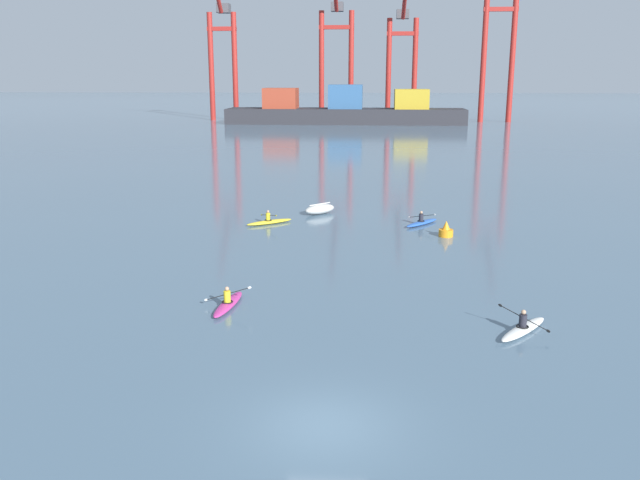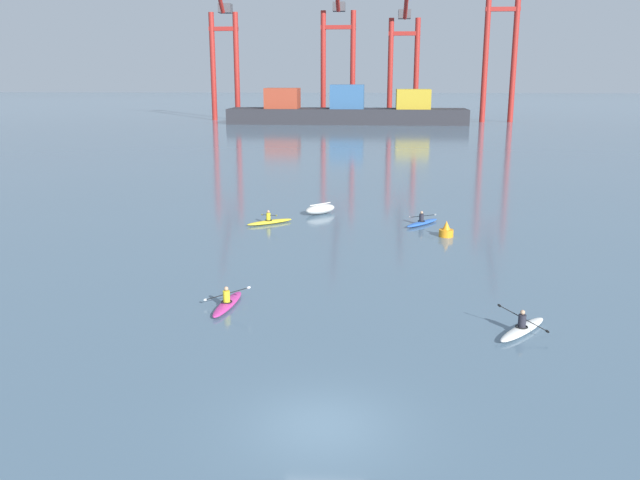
% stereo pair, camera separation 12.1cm
% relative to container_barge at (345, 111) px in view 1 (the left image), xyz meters
% --- Properties ---
extents(ground_plane, '(800.00, 800.00, 0.00)m').
position_rel_container_barge_xyz_m(ground_plane, '(4.95, -125.00, -2.67)').
color(ground_plane, slate).
extents(container_barge, '(49.92, 9.55, 8.06)m').
position_rel_container_barge_xyz_m(container_barge, '(0.00, 0.00, 0.00)').
color(container_barge, '#28282D').
rests_on(container_barge, ground).
extents(gantry_crane_west, '(6.60, 15.19, 34.17)m').
position_rel_container_barge_xyz_m(gantry_crane_west, '(-28.01, 9.30, 13.56)').
color(gantry_crane_west, maroon).
rests_on(gantry_crane_west, ground).
extents(gantry_crane_west_mid, '(7.99, 21.32, 33.94)m').
position_rel_container_barge_xyz_m(gantry_crane_west_mid, '(-2.77, 13.63, 14.29)').
color(gantry_crane_west_mid, maroon).
rests_on(gantry_crane_west_mid, ground).
extents(gantry_crane_east_mid, '(7.15, 19.33, 30.39)m').
position_rel_container_barge_xyz_m(gantry_crane_east_mid, '(12.17, 14.79, 13.03)').
color(gantry_crane_east_mid, maroon).
rests_on(gantry_crane_east_mid, ground).
extents(gantry_crane_east, '(7.24, 15.79, 35.84)m').
position_rel_container_barge_xyz_m(gantry_crane_east, '(32.36, 7.49, 15.51)').
color(gantry_crane_east, maroon).
rests_on(gantry_crane_east, ground).
extents(capsized_dinghy, '(2.61, 2.62, 0.76)m').
position_rel_container_barge_xyz_m(capsized_dinghy, '(2.35, -95.01, -2.32)').
color(capsized_dinghy, beige).
rests_on(capsized_dinghy, ground).
extents(channel_buoy, '(0.90, 0.90, 1.00)m').
position_rel_container_barge_xyz_m(channel_buoy, '(10.77, -101.34, -2.31)').
color(channel_buoy, orange).
rests_on(channel_buoy, ground).
extents(kayak_magenta, '(2.18, 3.45, 1.03)m').
position_rel_container_barge_xyz_m(kayak_magenta, '(0.02, -115.30, -2.50)').
color(kayak_magenta, '#C13384').
rests_on(kayak_magenta, ground).
extents(kayak_white, '(2.57, 3.05, 0.96)m').
position_rel_container_barge_xyz_m(kayak_white, '(12.14, -117.25, -2.50)').
color(kayak_white, silver).
rests_on(kayak_white, ground).
extents(kayak_blue, '(2.59, 3.03, 0.95)m').
position_rel_container_barge_xyz_m(kayak_blue, '(9.50, -98.08, -2.50)').
color(kayak_blue, '#2856B2').
rests_on(kayak_blue, ground).
extents(kayak_yellow, '(3.07, 2.53, 0.95)m').
position_rel_container_barge_xyz_m(kayak_yellow, '(-0.78, -98.65, -2.50)').
color(kayak_yellow, yellow).
rests_on(kayak_yellow, ground).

